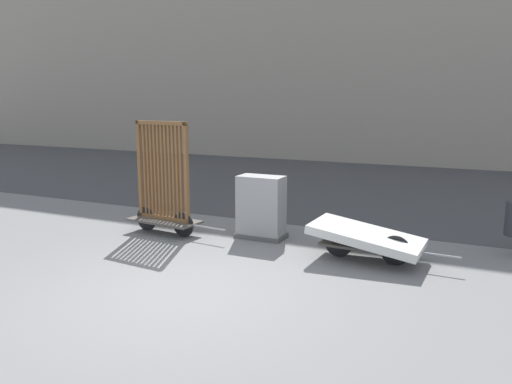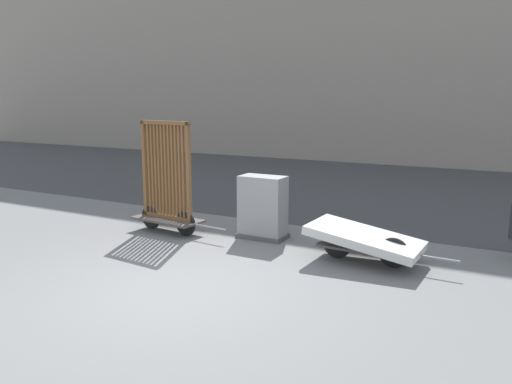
% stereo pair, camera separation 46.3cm
% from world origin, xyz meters
% --- Properties ---
extents(ground_plane, '(60.00, 60.00, 0.00)m').
position_xyz_m(ground_plane, '(0.00, 0.00, 0.00)').
color(ground_plane, slate).
extents(road_strip, '(56.00, 10.21, 0.01)m').
position_xyz_m(road_strip, '(0.00, 9.11, 0.00)').
color(road_strip, '#424244').
rests_on(road_strip, ground_plane).
extents(bike_cart_with_bedframe, '(2.11, 0.74, 2.11)m').
position_xyz_m(bike_cart_with_bedframe, '(-1.90, 2.37, 0.78)').
color(bike_cart_with_bedframe, '#4C4742').
rests_on(bike_cart_with_bedframe, ground_plane).
extents(bike_cart_with_mattress, '(2.27, 1.04, 0.58)m').
position_xyz_m(bike_cart_with_mattress, '(1.91, 2.37, 0.37)').
color(bike_cart_with_mattress, '#4C4742').
rests_on(bike_cart_with_mattress, ground_plane).
extents(utility_cabinet, '(0.89, 0.50, 1.14)m').
position_xyz_m(utility_cabinet, '(-0.13, 2.88, 0.53)').
color(utility_cabinet, '#4C4C4C').
rests_on(utility_cabinet, ground_plane).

